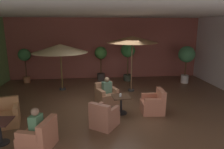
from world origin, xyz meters
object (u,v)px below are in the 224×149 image
Objects in this scene: armchair_front_right_east at (39,137)px; potted_tree_mid_right at (25,58)px; armchair_front_left_north at (106,95)px; iced_drink_cup at (120,95)px; patron_blue_shirt at (107,86)px; armchair_front_left_east at (104,117)px; potted_tree_mid_left at (101,58)px; cafe_table_front_right at (0,128)px; patron_by_window at (36,122)px; patio_umbrella_tall_red at (60,48)px; armchair_front_right_south at (6,116)px; cafe_table_front_left at (121,101)px; potted_tree_left_corner at (186,57)px; armchair_front_left_south at (153,104)px; patio_umbrella_center_beige at (132,40)px; potted_tree_right_corner at (128,54)px.

potted_tree_mid_right reaches higher than armchair_front_right_east.
armchair_front_left_north is 1.28m from iced_drink_cup.
armchair_front_left_north is at bearing 112.77° from patron_blue_shirt.
potted_tree_mid_right is (-4.04, 5.59, 1.07)m from armchair_front_left_east.
armchair_front_left_east is 5.63m from potted_tree_mid_left.
patron_by_window is (1.04, -0.30, 0.27)m from cafe_table_front_right.
armchair_front_right_south is at bearing -109.35° from patio_umbrella_tall_red.
iced_drink_cup is at bearing -69.82° from patron_blue_shirt.
patio_umbrella_tall_red is (-2.54, 3.09, 1.60)m from cafe_table_front_left.
cafe_table_front_right is 0.33× the size of potted_tree_mid_left.
potted_tree_mid_right reaches higher than armchair_front_right_south.
armchair_front_left_north is 1.04× the size of armchair_front_right_east.
armchair_front_left_south is at bearing -128.12° from potted_tree_left_corner.
potted_tree_mid_right is (-5.58, 2.05, -1.11)m from patio_umbrella_center_beige.
iced_drink_cup is at bearing 24.51° from cafe_table_front_right.
armchair_front_right_east is at bearing -106.37° from potted_tree_mid_left.
armchair_front_right_south reaches higher than armchair_front_right_east.
potted_tree_mid_left is (-1.39, 2.00, -1.15)m from patio_umbrella_center_beige.
iced_drink_cup is (2.44, 1.89, -0.02)m from patron_by_window.
armchair_front_right_east is at bearing -16.09° from patron_by_window.
patron_blue_shirt is at bearing 25.39° from armchair_front_right_south.
armchair_front_right_south is at bearing 104.98° from cafe_table_front_right.
potted_tree_mid_left is at bearing 57.21° from armchair_front_right_south.
patio_umbrella_center_beige is 2.66m from patron_blue_shirt.
armchair_front_right_south is 0.44× the size of potted_tree_right_corner.
cafe_table_front_left is 3.85m from armchair_front_right_south.
potted_tree_mid_right is (-1.20, 6.24, 0.92)m from cafe_table_front_right.
armchair_front_right_east is at bearing -152.49° from armchair_front_left_south.
patron_by_window is (-1.79, -0.96, 0.42)m from armchair_front_left_east.
potted_tree_left_corner reaches higher than armchair_front_left_north.
armchair_front_right_south is at bearing -146.47° from patio_umbrella_center_beige.
patron_by_window reaches higher than cafe_table_front_right.
armchair_front_left_north is at bearing 83.80° from armchair_front_left_east.
cafe_table_front_left is 3.12m from armchair_front_right_east.
potted_tree_mid_right is 17.41× the size of iced_drink_cup.
patio_umbrella_tall_red is at bearing 78.23° from cafe_table_front_right.
patio_umbrella_tall_red reaches higher than armchair_front_left_south.
armchair_front_right_south is (-0.29, 1.09, -0.14)m from cafe_table_front_right.
armchair_front_right_south is 0.36× the size of patio_umbrella_center_beige.
patio_umbrella_tall_red is (-3.73, 3.14, 1.74)m from armchair_front_left_south.
patio_umbrella_tall_red is 1.39× the size of potted_tree_mid_right.
patron_blue_shirt reaches higher than cafe_table_front_left.
patron_blue_shirt is at bearing -150.08° from potted_tree_left_corner.
iced_drink_cup is at bearing -138.16° from potted_tree_left_corner.
iced_drink_cup is (0.42, -1.14, 0.40)m from armchair_front_left_north.
patio_umbrella_center_beige is (3.30, 4.50, 2.19)m from armchair_front_right_east.
cafe_table_front_left is 0.67× the size of armchair_front_left_east.
armchair_front_right_south is 0.48× the size of potted_tree_mid_left.
armchair_front_left_south is 5.02m from potted_tree_mid_left.
patio_umbrella_center_beige reaches higher than patron_by_window.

